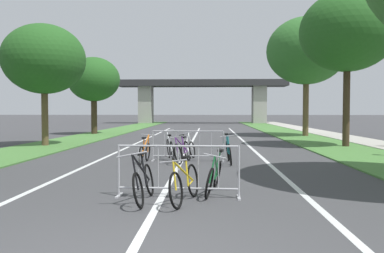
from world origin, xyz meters
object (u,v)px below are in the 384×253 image
at_px(bicycle_purple_4, 183,151).
at_px(crowd_barrier_second, 188,146).
at_px(tree_left_cypress_far, 44,59).
at_px(bicycle_yellow_2, 185,183).
at_px(bicycle_teal_7, 229,152).
at_px(tree_left_oak_mid, 94,80).
at_px(bicycle_silver_0, 170,148).
at_px(bicycle_orange_6, 145,152).
at_px(crowd_barrier_nearest, 178,171).
at_px(bicycle_black_5, 144,182).
at_px(bicycle_white_3, 188,150).
at_px(tree_right_maple_mid, 306,51).
at_px(tree_right_oak_near, 348,32).
at_px(bicycle_green_1, 214,177).

bearing_deg(bicycle_purple_4, crowd_barrier_second, -98.83).
distance_m(tree_left_cypress_far, bicycle_yellow_2, 14.15).
xyz_separation_m(crowd_barrier_second, bicycle_teal_7, (1.37, -0.46, -0.14)).
relative_size(tree_left_cypress_far, tree_left_oak_mid, 1.05).
distance_m(bicycle_silver_0, bicycle_yellow_2, 6.54).
relative_size(tree_left_oak_mid, bicycle_orange_6, 3.40).
distance_m(crowd_barrier_second, bicycle_teal_7, 1.46).
relative_size(crowd_barrier_nearest, bicycle_silver_0, 1.46).
bearing_deg(bicycle_orange_6, bicycle_silver_0, 56.83).
relative_size(tree_left_oak_mid, bicycle_purple_4, 3.24).
bearing_deg(crowd_barrier_nearest, tree_left_oak_mid, 110.75).
height_order(bicycle_yellow_2, bicycle_black_5, bicycle_black_5).
relative_size(bicycle_white_3, bicycle_black_5, 0.91).
bearing_deg(bicycle_white_3, crowd_barrier_second, -74.66).
xyz_separation_m(bicycle_silver_0, bicycle_teal_7, (2.02, -0.88, -0.01)).
distance_m(bicycle_black_5, bicycle_teal_7, 5.87).
bearing_deg(tree_right_maple_mid, bicycle_silver_0, -121.68).
relative_size(tree_right_oak_near, bicycle_white_3, 4.62).
bearing_deg(bicycle_white_3, bicycle_purple_4, -85.69).
distance_m(tree_left_cypress_far, bicycle_white_3, 9.51).
height_order(tree_right_oak_near, crowd_barrier_nearest, tree_right_oak_near).
relative_size(tree_right_oak_near, crowd_barrier_second, 2.95).
height_order(crowd_barrier_nearest, bicycle_orange_6, crowd_barrier_nearest).
xyz_separation_m(crowd_barrier_nearest, bicycle_orange_6, (-1.51, 5.02, -0.17)).
xyz_separation_m(crowd_barrier_nearest, crowd_barrier_second, (-0.11, 5.61, 0.00)).
height_order(tree_right_maple_mid, bicycle_yellow_2, tree_right_maple_mid).
distance_m(bicycle_silver_0, bicycle_black_5, 6.44).
xyz_separation_m(tree_right_maple_mid, crowd_barrier_nearest, (-7.05, -18.69, -5.15)).
distance_m(bicycle_black_5, bicycle_orange_6, 5.50).
xyz_separation_m(bicycle_silver_0, bicycle_white_3, (0.64, 0.04, -0.04)).
height_order(bicycle_silver_0, bicycle_white_3, bicycle_silver_0).
height_order(tree_right_maple_mid, bicycle_white_3, tree_right_maple_mid).
relative_size(bicycle_green_1, bicycle_orange_6, 1.03).
distance_m(tree_left_oak_mid, crowd_barrier_nearest, 22.14).
xyz_separation_m(bicycle_green_1, bicycle_teal_7, (0.54, 4.78, 0.03)).
height_order(bicycle_white_3, bicycle_black_5, bicycle_black_5).
bearing_deg(bicycle_silver_0, tree_left_cypress_far, 130.38).
xyz_separation_m(tree_right_maple_mid, bicycle_yellow_2, (-6.89, -19.13, -5.31)).
xyz_separation_m(tree_left_cypress_far, bicycle_orange_6, (5.83, -5.89, -3.84)).
bearing_deg(bicycle_teal_7, bicycle_silver_0, -24.90).
bearing_deg(tree_left_cypress_far, bicycle_green_1, -52.61).
relative_size(tree_left_cypress_far, bicycle_teal_7, 3.30).
relative_size(bicycle_silver_0, bicycle_orange_6, 1.03).
xyz_separation_m(tree_right_oak_near, bicycle_yellow_2, (-6.93, -11.51, -5.06)).
xyz_separation_m(bicycle_black_5, bicycle_teal_7, (1.89, 5.56, 0.01)).
height_order(crowd_barrier_nearest, bicycle_black_5, crowd_barrier_nearest).
bearing_deg(bicycle_orange_6, bicycle_purple_4, 12.98).
bearing_deg(tree_right_oak_near, tree_right_maple_mid, 90.35).
xyz_separation_m(crowd_barrier_nearest, bicycle_black_5, (-0.63, -0.41, -0.15)).
bearing_deg(bicycle_silver_0, bicycle_yellow_2, -94.93).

